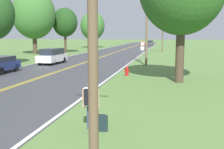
{
  "coord_description": "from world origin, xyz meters",
  "views": [
    {
      "loc": [
        9.55,
        -3.31,
        3.25
      ],
      "look_at": [
        6.57,
        11.76,
        1.07
      ],
      "focal_mm": 45.0,
      "sensor_mm": 36.0,
      "label": 1
    }
  ],
  "objects_px": {
    "hitchhiker_person": "(91,100)",
    "tree_far_back": "(93,26)",
    "car_dark_blue_hatchback_approaching": "(0,64)",
    "car_white_van_mid_near": "(52,56)",
    "suitcase": "(101,123)",
    "car_dark_grey_hatchback_mid_far": "(150,43)",
    "fire_hydrant": "(127,71)",
    "tree_left_verge": "(65,22)",
    "tree_mid_treeline": "(34,14)",
    "traffic_sign": "(142,46)"
  },
  "relations": [
    {
      "from": "hitchhiker_person",
      "to": "tree_far_back",
      "type": "xyz_separation_m",
      "value": [
        -16.11,
        59.95,
        4.4
      ]
    },
    {
      "from": "fire_hydrant",
      "to": "car_dark_grey_hatchback_mid_far",
      "type": "height_order",
      "value": "car_dark_grey_hatchback_mid_far"
    },
    {
      "from": "tree_far_back",
      "to": "car_dark_grey_hatchback_mid_far",
      "type": "relative_size",
      "value": 2.13
    },
    {
      "from": "tree_left_verge",
      "to": "tree_far_back",
      "type": "distance_m",
      "value": 19.52
    },
    {
      "from": "tree_left_verge",
      "to": "tree_far_back",
      "type": "bearing_deg",
      "value": 90.21
    },
    {
      "from": "traffic_sign",
      "to": "tree_mid_treeline",
      "type": "xyz_separation_m",
      "value": [
        -19.22,
        10.37,
        4.79
      ]
    },
    {
      "from": "tree_mid_treeline",
      "to": "car_dark_blue_hatchback_approaching",
      "type": "relative_size",
      "value": 2.75
    },
    {
      "from": "suitcase",
      "to": "traffic_sign",
      "type": "distance_m",
      "value": 25.28
    },
    {
      "from": "tree_far_back",
      "to": "suitcase",
      "type": "bearing_deg",
      "value": -74.63
    },
    {
      "from": "fire_hydrant",
      "to": "traffic_sign",
      "type": "relative_size",
      "value": 0.3
    },
    {
      "from": "car_dark_grey_hatchback_mid_far",
      "to": "traffic_sign",
      "type": "bearing_deg",
      "value": 2.19
    },
    {
      "from": "hitchhiker_person",
      "to": "car_dark_blue_hatchback_approaching",
      "type": "xyz_separation_m",
      "value": [
        -11.49,
        12.58,
        -0.29
      ]
    },
    {
      "from": "fire_hydrant",
      "to": "car_white_van_mid_near",
      "type": "bearing_deg",
      "value": 141.65
    },
    {
      "from": "hitchhiker_person",
      "to": "tree_far_back",
      "type": "bearing_deg",
      "value": 12.66
    },
    {
      "from": "car_dark_blue_hatchback_approaching",
      "to": "car_white_van_mid_near",
      "type": "xyz_separation_m",
      "value": [
        1.27,
        8.11,
        0.14
      ]
    },
    {
      "from": "car_dark_blue_hatchback_approaching",
      "to": "tree_left_verge",
      "type": "bearing_deg",
      "value": 8.02
    },
    {
      "from": "tree_left_verge",
      "to": "car_white_van_mid_near",
      "type": "distance_m",
      "value": 21.09
    },
    {
      "from": "tree_far_back",
      "to": "car_dark_grey_hatchback_mid_far",
      "type": "xyz_separation_m",
      "value": [
        13.18,
        21.12,
        -4.66
      ]
    },
    {
      "from": "car_dark_blue_hatchback_approaching",
      "to": "hitchhiker_person",
      "type": "bearing_deg",
      "value": -138.83
    },
    {
      "from": "tree_left_verge",
      "to": "car_dark_blue_hatchback_approaching",
      "type": "xyz_separation_m",
      "value": [
        4.55,
        -27.85,
        -4.72
      ]
    },
    {
      "from": "car_dark_grey_hatchback_mid_far",
      "to": "hitchhiker_person",
      "type": "bearing_deg",
      "value": 1.77
    },
    {
      "from": "fire_hydrant",
      "to": "tree_far_back",
      "type": "xyz_separation_m",
      "value": [
        -15.47,
        46.84,
        5.09
      ]
    },
    {
      "from": "tree_left_verge",
      "to": "suitcase",
      "type": "bearing_deg",
      "value": -67.91
    },
    {
      "from": "car_dark_blue_hatchback_approaching",
      "to": "car_dark_grey_hatchback_mid_far",
      "type": "bearing_deg",
      "value": -8.38
    },
    {
      "from": "tree_left_verge",
      "to": "tree_mid_treeline",
      "type": "bearing_deg",
      "value": -127.09
    },
    {
      "from": "tree_mid_treeline",
      "to": "car_dark_blue_hatchback_approaching",
      "type": "bearing_deg",
      "value": -70.34
    },
    {
      "from": "suitcase",
      "to": "tree_left_verge",
      "type": "xyz_separation_m",
      "value": [
        -16.41,
        40.45,
        5.23
      ]
    },
    {
      "from": "car_dark_blue_hatchback_approaching",
      "to": "car_white_van_mid_near",
      "type": "distance_m",
      "value": 8.21
    },
    {
      "from": "car_dark_blue_hatchback_approaching",
      "to": "suitcase",
      "type": "bearing_deg",
      "value": -137.95
    },
    {
      "from": "hitchhiker_person",
      "to": "traffic_sign",
      "type": "relative_size",
      "value": 0.7
    },
    {
      "from": "car_dark_blue_hatchback_approaching",
      "to": "tree_mid_treeline",
      "type": "bearing_deg",
      "value": 18.41
    },
    {
      "from": "suitcase",
      "to": "tree_far_back",
      "type": "bearing_deg",
      "value": 12.99
    },
    {
      "from": "tree_left_verge",
      "to": "tree_far_back",
      "type": "relative_size",
      "value": 0.91
    },
    {
      "from": "hitchhiker_person",
      "to": "car_dark_grey_hatchback_mid_far",
      "type": "relative_size",
      "value": 0.42
    },
    {
      "from": "suitcase",
      "to": "car_dark_grey_hatchback_mid_far",
      "type": "distance_m",
      "value": 81.15
    },
    {
      "from": "tree_far_back",
      "to": "car_dark_blue_hatchback_approaching",
      "type": "xyz_separation_m",
      "value": [
        4.62,
        -47.38,
        -4.69
      ]
    },
    {
      "from": "fire_hydrant",
      "to": "traffic_sign",
      "type": "bearing_deg",
      "value": 89.28
    },
    {
      "from": "suitcase",
      "to": "car_dark_blue_hatchback_approaching",
      "type": "xyz_separation_m",
      "value": [
        -11.87,
        12.59,
        0.51
      ]
    },
    {
      "from": "fire_hydrant",
      "to": "traffic_sign",
      "type": "distance_m",
      "value": 12.18
    },
    {
      "from": "tree_mid_treeline",
      "to": "suitcase",
      "type": "bearing_deg",
      "value": -60.56
    },
    {
      "from": "hitchhiker_person",
      "to": "tree_mid_treeline",
      "type": "bearing_deg",
      "value": 26.61
    },
    {
      "from": "suitcase",
      "to": "tree_mid_treeline",
      "type": "distance_m",
      "value": 41.37
    },
    {
      "from": "car_dark_grey_hatchback_mid_far",
      "to": "fire_hydrant",
      "type": "bearing_deg",
      "value": 1.62
    },
    {
      "from": "fire_hydrant",
      "to": "traffic_sign",
      "type": "height_order",
      "value": "traffic_sign"
    },
    {
      "from": "traffic_sign",
      "to": "car_dark_blue_hatchback_approaching",
      "type": "height_order",
      "value": "traffic_sign"
    },
    {
      "from": "hitchhiker_person",
      "to": "tree_mid_treeline",
      "type": "xyz_separation_m",
      "value": [
        -19.71,
        35.58,
        5.6
      ]
    },
    {
      "from": "tree_left_verge",
      "to": "tree_mid_treeline",
      "type": "relative_size",
      "value": 0.75
    },
    {
      "from": "hitchhiker_person",
      "to": "tree_mid_treeline",
      "type": "height_order",
      "value": "tree_mid_treeline"
    },
    {
      "from": "car_dark_blue_hatchback_approaching",
      "to": "fire_hydrant",
      "type": "bearing_deg",
      "value": -88.44
    },
    {
      "from": "car_dark_blue_hatchback_approaching",
      "to": "tree_far_back",
      "type": "bearing_deg",
      "value": 4.32
    }
  ]
}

